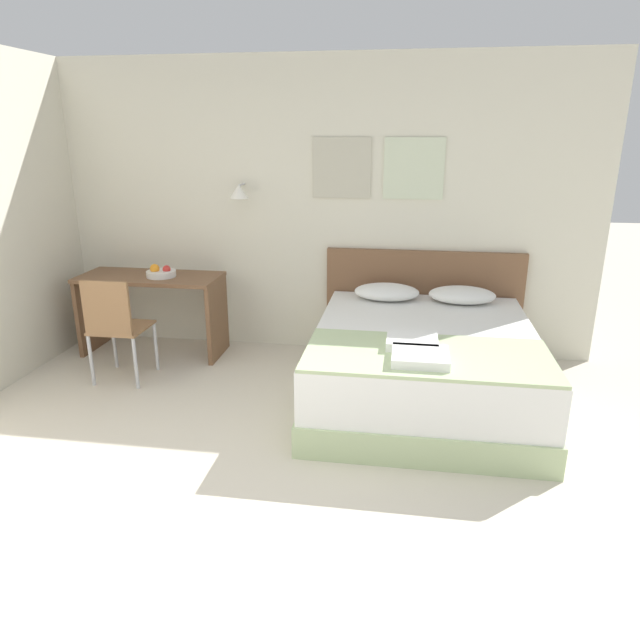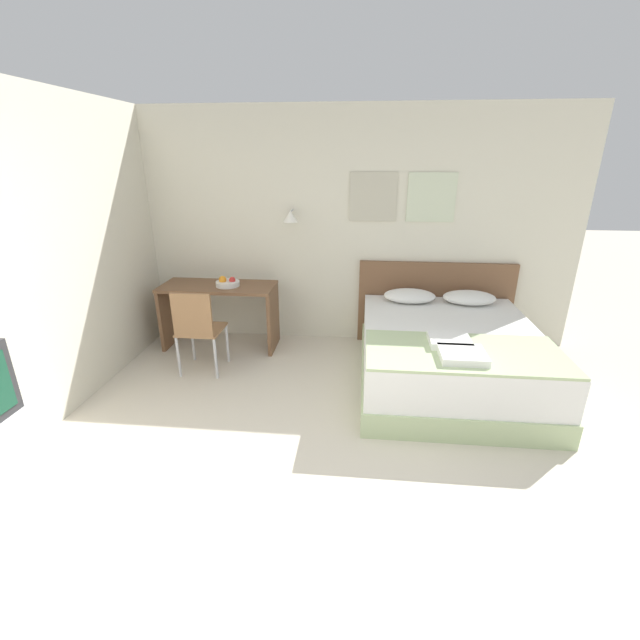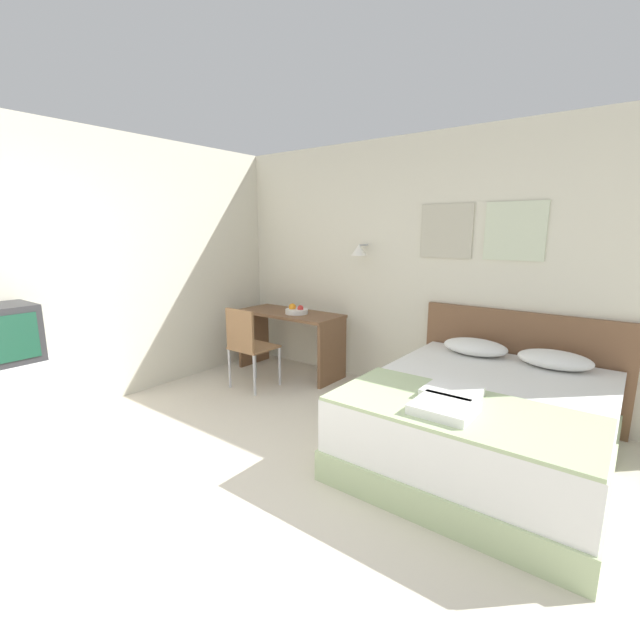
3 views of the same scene
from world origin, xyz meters
The scene contains 12 objects.
ground_plane centered at (0.00, 0.00, 0.00)m, with size 24.00×24.00×0.00m, color beige.
wall_back centered at (0.01, 2.97, 1.33)m, with size 5.31×0.31×2.65m.
bed centered at (1.12, 1.89, 0.29)m, with size 1.66×1.98×0.59m.
headboard centered at (1.12, 2.91, 0.49)m, with size 1.78×0.06×0.99m.
pillow_left centered at (0.80, 2.65, 0.66)m, with size 0.57×0.37×0.14m.
pillow_right centered at (1.45, 2.65, 0.66)m, with size 0.57×0.37×0.14m.
throw_blanket centered at (1.12, 1.32, 0.60)m, with size 1.61×0.79×0.02m.
folded_towel_near_foot centered at (1.02, 1.46, 0.65)m, with size 0.34×0.31×0.06m.
folded_towel_mid_bed centered at (1.07, 1.18, 0.65)m, with size 0.36×0.33×0.06m.
desk centered at (-1.37, 2.56, 0.53)m, with size 1.29×0.55×0.75m.
desk_chair centered at (-1.37, 1.86, 0.53)m, with size 0.43×0.43×0.90m.
fruit_bowl centered at (-1.25, 2.53, 0.79)m, with size 0.26×0.26×0.12m.
Camera 1 is at (0.96, -2.23, 2.00)m, focal length 32.00 mm.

